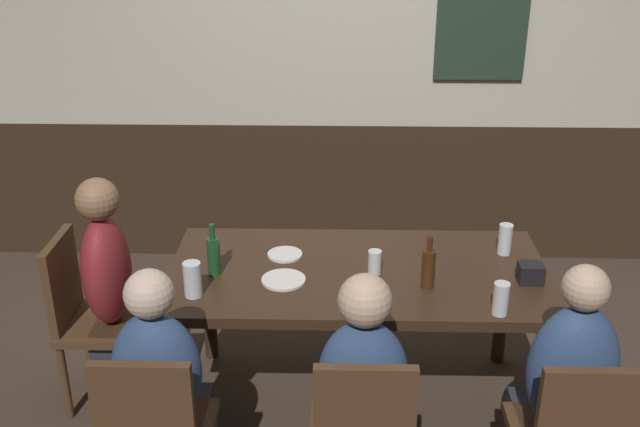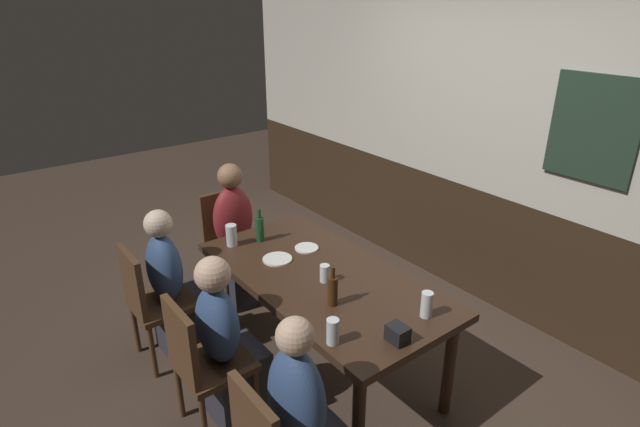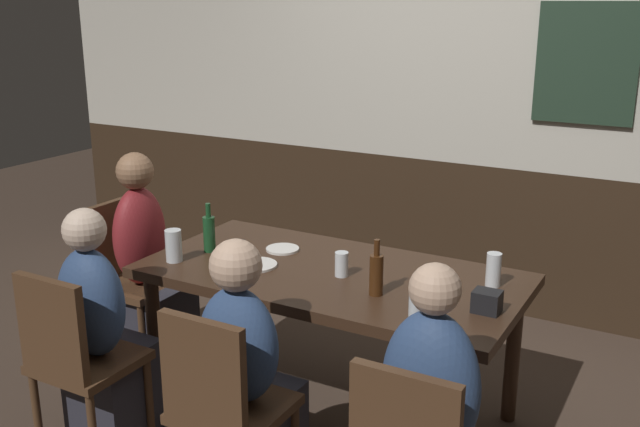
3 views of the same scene
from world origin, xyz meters
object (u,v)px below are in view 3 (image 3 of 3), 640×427
tumbler_short (342,266)px  chair_head_west (127,271)px  beer_glass_tall (417,313)px  plate_white_large (256,265)px  person_head_west (149,275)px  pint_glass_amber (174,247)px  chair_left_near (75,355)px  tumbler_water (493,272)px  person_mid_near (247,390)px  condiment_caddy (487,302)px  dining_table (331,287)px  chair_mid_near (222,403)px  person_left_near (104,346)px  beer_bottle_brown (376,273)px  plate_white_small (283,249)px  beer_bottle_green (209,233)px

tumbler_short → chair_head_west: bearing=178.6°
beer_glass_tall → plate_white_large: size_ratio=0.71×
person_head_west → pint_glass_amber: 0.58m
person_head_west → pint_glass_amber: bearing=-31.5°
chair_left_near → beer_glass_tall: bearing=19.6°
chair_head_west → plate_white_large: bearing=-7.0°
pint_glass_amber → tumbler_water: pint_glass_amber is taller
person_mid_near → chair_left_near: bearing=-168.1°
person_head_west → tumbler_short: bearing=-1.6°
person_mid_near → beer_glass_tall: size_ratio=7.76×
tumbler_short → condiment_caddy: (0.70, -0.07, -0.00)m
person_head_west → beer_glass_tall: bearing=-12.4°
dining_table → chair_left_near: size_ratio=2.01×
chair_mid_near → pint_glass_amber: (-0.72, 0.61, 0.31)m
person_left_near → condiment_caddy: person_left_near is taller
beer_bottle_brown → pint_glass_amber: bearing=-174.5°
pint_glass_amber → person_mid_near: bearing=-31.4°
chair_head_west → beer_bottle_brown: size_ratio=3.55×
dining_table → beer_bottle_brown: size_ratio=7.13×
person_left_near → tumbler_short: (0.85, 0.66, 0.32)m
chair_mid_near → condiment_caddy: size_ratio=8.00×
person_mid_near → pint_glass_amber: bearing=148.6°
chair_head_west → tumbler_water: bearing=5.3°
dining_table → chair_left_near: 1.17m
chair_mid_near → person_left_near: person_left_near is taller
person_mid_near → beer_glass_tall: person_mid_near is taller
chair_head_west → tumbler_short: size_ratio=7.70×
chair_head_west → person_head_west: (0.16, 0.00, 0.00)m
pint_glass_amber → plate_white_small: bearing=46.3°
beer_bottle_green → beer_bottle_brown: bearing=-5.9°
chair_head_west → beer_glass_tall: size_ratio=6.15×
chair_head_west → person_left_near: size_ratio=0.79×
tumbler_water → beer_bottle_brown: (-0.41, -0.34, 0.03)m
dining_table → plate_white_small: plate_white_small is taller
tumbler_short → condiment_caddy: 0.70m
chair_head_west → person_mid_near: person_mid_near is taller
pint_glass_amber → plate_white_large: size_ratio=0.78×
chair_left_near → chair_mid_near: size_ratio=1.00×
person_left_near → tumbler_short: 1.12m
tumbler_water → condiment_caddy: tumbler_water is taller
dining_table → beer_bottle_green: (-0.66, -0.05, 0.18)m
plate_white_small → condiment_caddy: size_ratio=1.53×
person_left_near → plate_white_large: bearing=53.0°
pint_glass_amber → tumbler_short: bearing=15.5°
chair_left_near → beer_bottle_green: size_ratio=3.53×
dining_table → beer_glass_tall: size_ratio=12.35×
beer_glass_tall → plate_white_large: beer_glass_tall is taller
tumbler_short → beer_bottle_brown: 0.26m
tumbler_short → dining_table: bearing=155.6°
beer_bottle_brown → plate_white_small: beer_bottle_brown is taller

